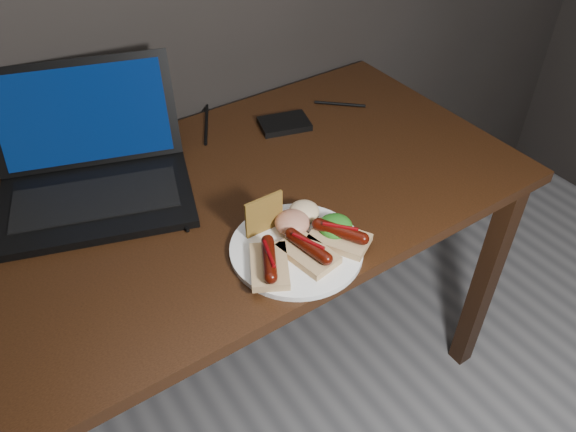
# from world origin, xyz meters

# --- Properties ---
(desk) EXTENTS (1.40, 0.70, 0.75)m
(desk) POSITION_xyz_m (0.00, 1.38, 0.66)
(desk) COLOR #371C0D
(desk) RESTS_ON ground
(laptop) EXTENTS (0.50, 0.46, 0.25)m
(laptop) POSITION_xyz_m (-0.21, 1.57, 0.80)
(laptop) COLOR black
(laptop) RESTS_ON desk
(hard_drive) EXTENTS (0.15, 0.12, 0.02)m
(hard_drive) POSITION_xyz_m (0.29, 1.55, 0.76)
(hard_drive) COLOR black
(hard_drive) RESTS_ON desk
(desk_cables) EXTENTS (1.04, 0.46, 0.01)m
(desk_cables) POSITION_xyz_m (-0.04, 1.54, 0.75)
(desk_cables) COLOR black
(desk_cables) RESTS_ON desk
(plate) EXTENTS (0.30, 0.30, 0.01)m
(plate) POSITION_xyz_m (0.05, 1.15, 0.76)
(plate) COLOR white
(plate) RESTS_ON desk
(bread_sausage_left) EXTENTS (0.12, 0.13, 0.04)m
(bread_sausage_left) POSITION_xyz_m (-0.03, 1.13, 0.78)
(bread_sausage_left) COLOR #E2B784
(bread_sausage_left) RESTS_ON plate
(bread_sausage_center) EXTENTS (0.09, 0.13, 0.04)m
(bread_sausage_center) POSITION_xyz_m (0.05, 1.12, 0.78)
(bread_sausage_center) COLOR #E2B784
(bread_sausage_center) RESTS_ON plate
(bread_sausage_right) EXTENTS (0.12, 0.13, 0.04)m
(bread_sausage_right) POSITION_xyz_m (0.13, 1.11, 0.78)
(bread_sausage_right) COLOR #E2B784
(bread_sausage_right) RESTS_ON plate
(crispbread) EXTENTS (0.09, 0.01, 0.08)m
(crispbread) POSITION_xyz_m (0.02, 1.23, 0.80)
(crispbread) COLOR #A47B2D
(crispbread) RESTS_ON plate
(salad_greens) EXTENTS (0.07, 0.07, 0.04)m
(salad_greens) POSITION_xyz_m (0.13, 1.14, 0.78)
(salad_greens) COLOR #135711
(salad_greens) RESTS_ON plate
(salsa_mound) EXTENTS (0.07, 0.07, 0.04)m
(salsa_mound) POSITION_xyz_m (0.07, 1.20, 0.78)
(salsa_mound) COLOR #9B0F0F
(salsa_mound) RESTS_ON plate
(coleslaw_mound) EXTENTS (0.06, 0.06, 0.04)m
(coleslaw_mound) POSITION_xyz_m (0.11, 1.21, 0.78)
(coleslaw_mound) COLOR white
(coleslaw_mound) RESTS_ON plate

